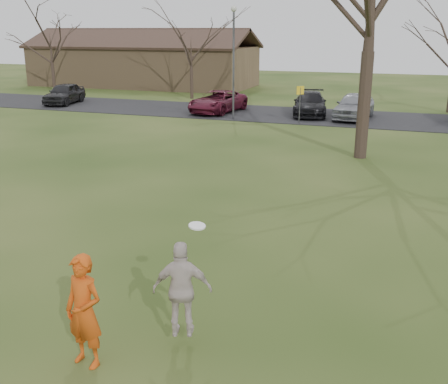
{
  "coord_description": "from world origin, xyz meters",
  "views": [
    {
      "loc": [
        3.82,
        -6.74,
        5.01
      ],
      "look_at": [
        0.0,
        4.0,
        1.5
      ],
      "focal_mm": 42.43,
      "sensor_mm": 36.0,
      "label": 1
    }
  ],
  "objects_px": {
    "car_3": "(310,104)",
    "catching_play": "(182,289)",
    "player_defender": "(84,311)",
    "lamp_post": "(234,49)",
    "car_0": "(64,93)",
    "car_2": "(218,101)",
    "building": "(143,64)",
    "car_4": "(354,106)"
  },
  "relations": [
    {
      "from": "player_defender",
      "to": "lamp_post",
      "type": "height_order",
      "value": "lamp_post"
    },
    {
      "from": "building",
      "to": "catching_play",
      "type": "bearing_deg",
      "value": -61.36
    },
    {
      "from": "car_4",
      "to": "catching_play",
      "type": "bearing_deg",
      "value": -83.83
    },
    {
      "from": "car_3",
      "to": "catching_play",
      "type": "xyz_separation_m",
      "value": [
        2.67,
        -25.0,
        0.32
      ]
    },
    {
      "from": "car_0",
      "to": "building",
      "type": "relative_size",
      "value": 0.2
    },
    {
      "from": "lamp_post",
      "to": "building",
      "type": "bearing_deg",
      "value": 132.09
    },
    {
      "from": "catching_play",
      "to": "building",
      "type": "xyz_separation_m",
      "value": [
        -20.64,
        37.8,
        0.89
      ]
    },
    {
      "from": "building",
      "to": "car_3",
      "type": "bearing_deg",
      "value": -35.45
    },
    {
      "from": "player_defender",
      "to": "car_0",
      "type": "bearing_deg",
      "value": 135.8
    },
    {
      "from": "car_4",
      "to": "car_0",
      "type": "bearing_deg",
      "value": -173.49
    },
    {
      "from": "car_3",
      "to": "lamp_post",
      "type": "xyz_separation_m",
      "value": [
        -3.97,
        -2.71,
        3.24
      ]
    },
    {
      "from": "player_defender",
      "to": "catching_play",
      "type": "relative_size",
      "value": 0.97
    },
    {
      "from": "car_0",
      "to": "catching_play",
      "type": "relative_size",
      "value": 2.22
    },
    {
      "from": "car_0",
      "to": "lamp_post",
      "type": "height_order",
      "value": "lamp_post"
    },
    {
      "from": "car_0",
      "to": "lamp_post",
      "type": "bearing_deg",
      "value": -19.72
    },
    {
      "from": "building",
      "to": "car_2",
      "type": "bearing_deg",
      "value": -47.73
    },
    {
      "from": "car_2",
      "to": "car_4",
      "type": "relative_size",
      "value": 1.08
    },
    {
      "from": "car_0",
      "to": "lamp_post",
      "type": "xyz_separation_m",
      "value": [
        13.11,
        -2.06,
        3.22
      ]
    },
    {
      "from": "car_2",
      "to": "catching_play",
      "type": "height_order",
      "value": "catching_play"
    },
    {
      "from": "player_defender",
      "to": "car_2",
      "type": "height_order",
      "value": "player_defender"
    },
    {
      "from": "catching_play",
      "to": "car_2",
      "type": "bearing_deg",
      "value": 108.95
    },
    {
      "from": "car_2",
      "to": "lamp_post",
      "type": "height_order",
      "value": "lamp_post"
    },
    {
      "from": "car_2",
      "to": "catching_play",
      "type": "bearing_deg",
      "value": -63.22
    },
    {
      "from": "car_4",
      "to": "building",
      "type": "relative_size",
      "value": 0.21
    },
    {
      "from": "car_3",
      "to": "lamp_post",
      "type": "bearing_deg",
      "value": -155.82
    },
    {
      "from": "player_defender",
      "to": "car_3",
      "type": "xyz_separation_m",
      "value": [
        -1.45,
        25.93,
        -0.19
      ]
    },
    {
      "from": "player_defender",
      "to": "catching_play",
      "type": "bearing_deg",
      "value": 46.66
    },
    {
      "from": "catching_play",
      "to": "car_4",
      "type": "bearing_deg",
      "value": 90.01
    },
    {
      "from": "car_0",
      "to": "car_3",
      "type": "relative_size",
      "value": 0.89
    },
    {
      "from": "car_0",
      "to": "building",
      "type": "bearing_deg",
      "value": 82.98
    },
    {
      "from": "car_3",
      "to": "car_4",
      "type": "xyz_separation_m",
      "value": [
        2.67,
        -0.53,
        0.07
      ]
    },
    {
      "from": "player_defender",
      "to": "car_0",
      "type": "distance_m",
      "value": 31.35
    },
    {
      "from": "car_0",
      "to": "car_3",
      "type": "distance_m",
      "value": 17.1
    },
    {
      "from": "car_3",
      "to": "car_0",
      "type": "bearing_deg",
      "value": 172.06
    },
    {
      "from": "catching_play",
      "to": "lamp_post",
      "type": "height_order",
      "value": "lamp_post"
    },
    {
      "from": "player_defender",
      "to": "car_4",
      "type": "relative_size",
      "value": 0.41
    },
    {
      "from": "car_0",
      "to": "car_3",
      "type": "xyz_separation_m",
      "value": [
        17.08,
        0.65,
        -0.03
      ]
    },
    {
      "from": "player_defender",
      "to": "car_2",
      "type": "bearing_deg",
      "value": 115.3
    },
    {
      "from": "building",
      "to": "lamp_post",
      "type": "xyz_separation_m",
      "value": [
        14.0,
        -15.5,
        2.04
      ]
    },
    {
      "from": "car_0",
      "to": "player_defender",
      "type": "bearing_deg",
      "value": -64.56
    },
    {
      "from": "car_4",
      "to": "building",
      "type": "distance_m",
      "value": 24.59
    },
    {
      "from": "car_0",
      "to": "car_2",
      "type": "height_order",
      "value": "car_0"
    }
  ]
}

